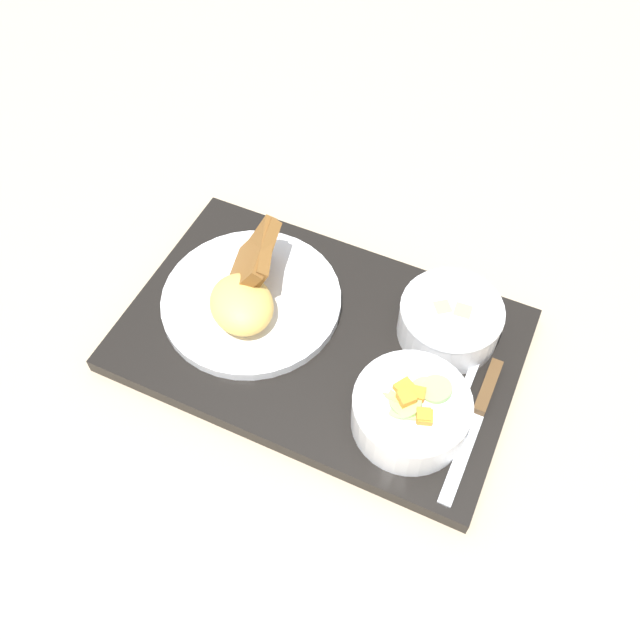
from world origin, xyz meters
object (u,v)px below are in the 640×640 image
Objects in this scene: bowl_soup at (450,318)px; spoon at (460,404)px; knife at (481,406)px; plate_main at (248,295)px; bowl_salad at (411,410)px.

bowl_soup is 0.10m from spoon.
spoon is at bearing -71.58° from knife.
plate_main is 1.20× the size of knife.
knife is (-0.07, 0.07, -0.02)m from bowl_soup.
bowl_soup is 0.23m from plate_main.
knife is at bearing 108.30° from spoon.
spoon is (0.02, 0.01, 0.00)m from knife.
bowl_salad is 0.08m from knife.
bowl_soup is 0.10m from knife.
knife is 1.29× the size of spoon.
bowl_salad is 0.58× the size of plate_main.
bowl_salad is at bearing -53.04° from knife.
spoon is at bearing 179.29° from plate_main.
plate_main is 1.54× the size of spoon.
bowl_soup is at bearing -140.29° from knife.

